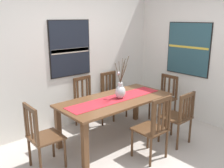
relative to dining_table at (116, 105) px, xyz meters
name	(u,v)px	position (x,y,z in m)	size (l,w,h in m)	color
ground_plane	(149,157)	(0.00, -0.75, -0.64)	(6.40, 6.40, 0.03)	#B2A89E
wall_back	(77,54)	(0.00, 1.11, 0.72)	(6.40, 0.12, 2.70)	silver
wall_side	(218,56)	(1.86, -0.75, 0.72)	(0.12, 6.40, 2.70)	silver
dining_table	(116,105)	(0.00, 0.00, 0.00)	(1.93, 0.89, 0.73)	brown
table_runner	(116,99)	(0.00, 0.00, 0.10)	(1.78, 0.36, 0.01)	#B7232D
centerpiece_vase	(120,91)	(0.07, -0.04, 0.24)	(0.19, 0.27, 0.73)	silver
chair_0	(153,127)	(0.00, -0.82, -0.13)	(0.42, 0.42, 0.98)	#4C301C
chair_1	(179,116)	(0.67, -0.79, -0.15)	(0.43, 0.43, 0.90)	#4C301C
chair_2	(42,136)	(-1.32, 0.01, -0.14)	(0.43, 0.43, 0.95)	#4C301C
chair_3	(112,94)	(0.65, 0.82, -0.14)	(0.43, 0.43, 0.94)	#4C301C
chair_4	(87,101)	(-0.02, 0.80, -0.14)	(0.44, 0.44, 0.94)	#4C301C
chair_5	(164,97)	(1.34, 0.01, -0.15)	(0.43, 0.43, 0.91)	#4C301C
painting_on_back_wall	(70,48)	(-0.19, 1.04, 0.85)	(0.85, 0.05, 1.03)	black
painting_on_side_wall	(188,49)	(1.80, -0.16, 0.79)	(0.05, 0.95, 1.04)	black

